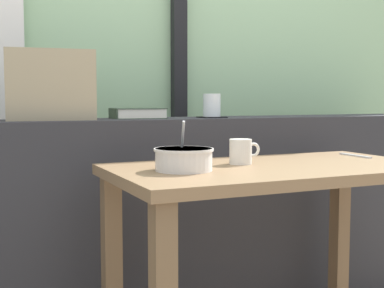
# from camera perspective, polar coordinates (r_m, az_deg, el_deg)

# --- Properties ---
(outdoor_backdrop) EXTENTS (4.80, 0.08, 2.80)m
(outdoor_backdrop) POSITION_cam_1_polar(r_m,az_deg,el_deg) (2.76, -4.84, 14.66)
(outdoor_backdrop) COLOR #9EC699
(outdoor_backdrop) RESTS_ON ground
(window_divider_post) EXTENTS (0.07, 0.05, 2.60)m
(window_divider_post) POSITION_cam_1_polar(r_m,az_deg,el_deg) (2.73, -1.40, 12.65)
(window_divider_post) COLOR black
(window_divider_post) RESTS_ON ground
(dark_console_ledge) EXTENTS (2.80, 0.29, 0.85)m
(dark_console_ledge) POSITION_cam_1_polar(r_m,az_deg,el_deg) (2.28, -0.17, -7.91)
(dark_console_ledge) COLOR #2D2D33
(dark_console_ledge) RESTS_ON ground
(breakfast_table) EXTENTS (1.08, 0.58, 0.71)m
(breakfast_table) POSITION_cam_1_polar(r_m,az_deg,el_deg) (1.82, 8.58, -6.20)
(breakfast_table) COLOR brown
(breakfast_table) RESTS_ON ground
(coaster_square) EXTENTS (0.10, 0.10, 0.00)m
(coaster_square) POSITION_cam_1_polar(r_m,az_deg,el_deg) (2.25, 2.12, 2.88)
(coaster_square) COLOR black
(coaster_square) RESTS_ON dark_console_ledge
(juice_glass) EXTENTS (0.07, 0.07, 0.10)m
(juice_glass) POSITION_cam_1_polar(r_m,az_deg,el_deg) (2.24, 2.13, 4.09)
(juice_glass) COLOR white
(juice_glass) RESTS_ON coaster_square
(closed_book) EXTENTS (0.22, 0.18, 0.04)m
(closed_book) POSITION_cam_1_polar(r_m,az_deg,el_deg) (2.18, -5.85, 3.28)
(closed_book) COLOR #334233
(closed_book) RESTS_ON dark_console_ledge
(throw_pillow) EXTENTS (0.33, 0.17, 0.26)m
(throw_pillow) POSITION_cam_1_polar(r_m,az_deg,el_deg) (2.06, -14.85, 6.08)
(throw_pillow) COLOR tan
(throw_pillow) RESTS_ON dark_console_ledge
(soup_bowl) EXTENTS (0.18, 0.18, 0.16)m
(soup_bowl) POSITION_cam_1_polar(r_m,az_deg,el_deg) (1.65, -0.88, -1.67)
(soup_bowl) COLOR silver
(soup_bowl) RESTS_ON breakfast_table
(fork_utensil) EXTENTS (0.02, 0.17, 0.01)m
(fork_utensil) POSITION_cam_1_polar(r_m,az_deg,el_deg) (2.15, 16.99, -1.18)
(fork_utensil) COLOR silver
(fork_utensil) RESTS_ON breakfast_table
(ceramic_mug) EXTENTS (0.11, 0.08, 0.08)m
(ceramic_mug) POSITION_cam_1_polar(r_m,az_deg,el_deg) (1.82, 5.26, -0.80)
(ceramic_mug) COLOR silver
(ceramic_mug) RESTS_ON breakfast_table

